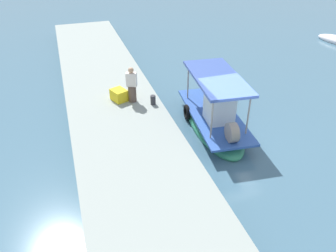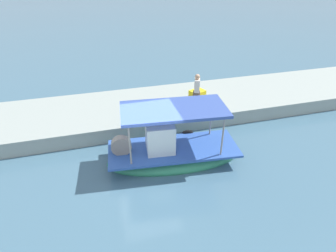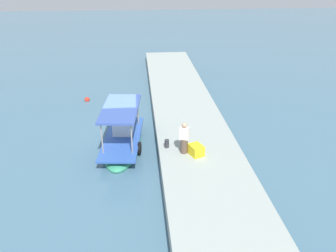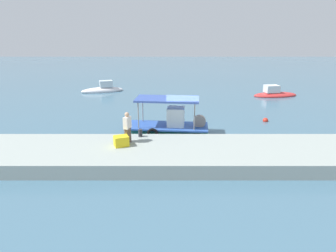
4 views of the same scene
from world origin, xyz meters
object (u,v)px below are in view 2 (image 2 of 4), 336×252
object	(u,v)px
main_fishing_boat	(171,152)
cargo_crate	(197,95)
fisherman_near_bollard	(197,92)
mooring_bollard	(190,110)

from	to	relation	value
main_fishing_boat	cargo_crate	size ratio (longest dim) A/B	7.65
main_fishing_boat	fisherman_near_bollard	size ratio (longest dim) A/B	3.37
mooring_bollard	main_fishing_boat	bearing A→B (deg)	55.31
main_fishing_boat	mooring_bollard	xyz separation A→B (m)	(-1.66, -2.39, 0.52)
main_fishing_boat	fisherman_near_bollard	distance (m)	4.09
mooring_bollard	cargo_crate	size ratio (longest dim) A/B	0.59
mooring_bollard	cargo_crate	distance (m)	1.68
fisherman_near_bollard	cargo_crate	size ratio (longest dim) A/B	2.27
fisherman_near_bollard	mooring_bollard	world-z (taller)	fisherman_near_bollard
mooring_bollard	fisherman_near_bollard	bearing A→B (deg)	-126.15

